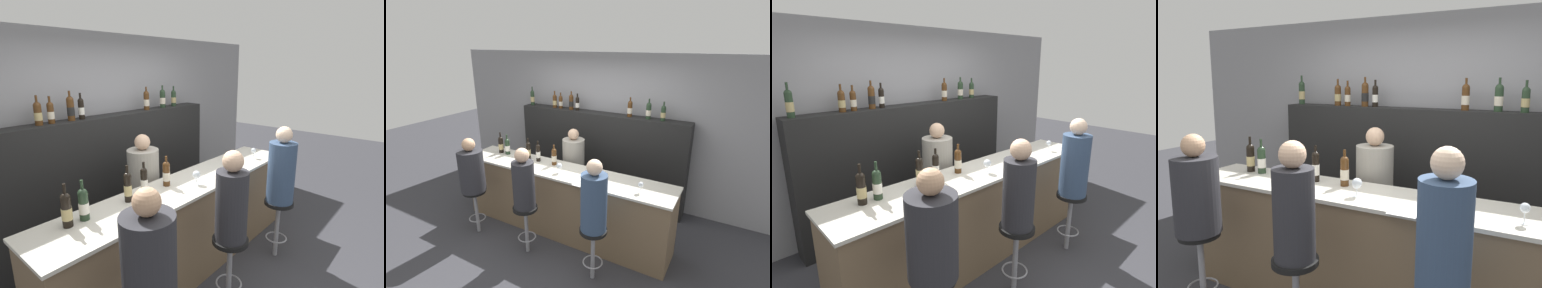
% 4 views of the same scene
% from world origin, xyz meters
% --- Properties ---
extents(wall_back, '(6.40, 0.05, 2.60)m').
position_xyz_m(wall_back, '(0.00, 1.74, 1.30)').
color(wall_back, gray).
rests_on(wall_back, ground_plane).
extents(bar_counter, '(3.27, 0.61, 1.02)m').
position_xyz_m(bar_counter, '(0.00, 0.28, 0.51)').
color(bar_counter, brown).
rests_on(bar_counter, ground_plane).
extents(back_bar_cabinet, '(3.07, 0.28, 1.60)m').
position_xyz_m(back_bar_cabinet, '(0.00, 1.51, 0.80)').
color(back_bar_cabinet, black).
rests_on(back_bar_cabinet, ground_plane).
extents(wine_bottle_counter_0, '(0.08, 0.08, 0.35)m').
position_xyz_m(wine_bottle_counter_0, '(-1.25, 0.40, 1.16)').
color(wine_bottle_counter_0, black).
rests_on(wine_bottle_counter_0, bar_counter).
extents(wine_bottle_counter_1, '(0.08, 0.08, 0.33)m').
position_xyz_m(wine_bottle_counter_1, '(-1.11, 0.40, 1.15)').
color(wine_bottle_counter_1, '#233823').
rests_on(wine_bottle_counter_1, bar_counter).
extents(wine_bottle_counter_2, '(0.07, 0.07, 0.34)m').
position_xyz_m(wine_bottle_counter_2, '(-0.68, 0.40, 1.16)').
color(wine_bottle_counter_2, black).
rests_on(wine_bottle_counter_2, bar_counter).
extents(wine_bottle_counter_3, '(0.07, 0.07, 0.32)m').
position_xyz_m(wine_bottle_counter_3, '(-0.49, 0.40, 1.15)').
color(wine_bottle_counter_3, black).
rests_on(wine_bottle_counter_3, bar_counter).
extents(wine_bottle_counter_4, '(0.07, 0.07, 0.31)m').
position_xyz_m(wine_bottle_counter_4, '(-0.20, 0.40, 1.15)').
color(wine_bottle_counter_4, '#4C2D14').
rests_on(wine_bottle_counter_4, bar_counter).
extents(wine_bottle_backbar_0, '(0.08, 0.08, 0.35)m').
position_xyz_m(wine_bottle_backbar_0, '(-1.42, 1.51, 1.75)').
color(wine_bottle_backbar_0, '#233823').
rests_on(wine_bottle_backbar_0, back_bar_cabinet).
extents(wine_bottle_backbar_1, '(0.08, 0.08, 0.31)m').
position_xyz_m(wine_bottle_backbar_1, '(-0.91, 1.51, 1.73)').
color(wine_bottle_backbar_1, '#4C2D14').
rests_on(wine_bottle_backbar_1, back_bar_cabinet).
extents(wine_bottle_backbar_2, '(0.07, 0.07, 0.29)m').
position_xyz_m(wine_bottle_backbar_2, '(-0.78, 1.51, 1.72)').
color(wine_bottle_backbar_2, '#4C2D14').
rests_on(wine_bottle_backbar_2, back_bar_cabinet).
extents(wine_bottle_backbar_3, '(0.08, 0.08, 0.33)m').
position_xyz_m(wine_bottle_backbar_3, '(-0.56, 1.51, 1.74)').
color(wine_bottle_backbar_3, '#4C2D14').
rests_on(wine_bottle_backbar_3, back_bar_cabinet).
extents(wine_bottle_backbar_4, '(0.07, 0.07, 0.30)m').
position_xyz_m(wine_bottle_backbar_4, '(-0.43, 1.51, 1.73)').
color(wine_bottle_backbar_4, black).
rests_on(wine_bottle_backbar_4, back_bar_cabinet).
extents(wine_bottle_backbar_5, '(0.08, 0.08, 0.32)m').
position_xyz_m(wine_bottle_backbar_5, '(0.54, 1.51, 1.74)').
color(wine_bottle_backbar_5, '#4C2D14').
rests_on(wine_bottle_backbar_5, back_bar_cabinet).
extents(wine_bottle_backbar_6, '(0.08, 0.08, 0.32)m').
position_xyz_m(wine_bottle_backbar_6, '(0.85, 1.51, 1.74)').
color(wine_bottle_backbar_6, '#233823').
rests_on(wine_bottle_backbar_6, back_bar_cabinet).
extents(wine_bottle_backbar_7, '(0.07, 0.07, 0.30)m').
position_xyz_m(wine_bottle_backbar_7, '(1.08, 1.51, 1.73)').
color(wine_bottle_backbar_7, '#233823').
rests_on(wine_bottle_backbar_7, back_bar_cabinet).
extents(wine_glass_0, '(0.08, 0.08, 0.14)m').
position_xyz_m(wine_glass_0, '(0.02, 0.19, 1.11)').
color(wine_glass_0, silver).
rests_on(wine_glass_0, bar_counter).
extents(wine_glass_1, '(0.06, 0.06, 0.14)m').
position_xyz_m(wine_glass_1, '(1.20, 0.19, 1.11)').
color(wine_glass_1, silver).
rests_on(wine_glass_1, bar_counter).
extents(tasting_menu, '(0.21, 0.30, 0.00)m').
position_xyz_m(tasting_menu, '(0.47, 0.09, 1.02)').
color(tasting_menu, white).
rests_on(tasting_menu, bar_counter).
extents(bar_stool_left, '(0.33, 0.33, 0.70)m').
position_xyz_m(bar_stool_left, '(-1.12, -0.36, 0.53)').
color(bar_stool_left, gray).
rests_on(bar_stool_left, ground_plane).
extents(guest_seated_left, '(0.36, 0.36, 0.80)m').
position_xyz_m(guest_seated_left, '(-1.12, -0.36, 1.03)').
color(guest_seated_left, '#28282D').
rests_on(guest_seated_left, bar_stool_left).
extents(bar_stool_middle, '(0.33, 0.33, 0.70)m').
position_xyz_m(bar_stool_middle, '(-0.17, -0.36, 0.53)').
color(bar_stool_middle, gray).
rests_on(bar_stool_middle, ground_plane).
extents(guest_seated_middle, '(0.29, 0.29, 0.82)m').
position_xyz_m(guest_seated_middle, '(-0.17, -0.36, 1.06)').
color(guest_seated_middle, '#28282D').
rests_on(guest_seated_middle, bar_stool_middle).
extents(guest_seated_right, '(0.30, 0.30, 0.87)m').
position_xyz_m(guest_seated_right, '(0.84, -0.36, 1.08)').
color(guest_seated_right, '#334766').
rests_on(guest_seated_right, bar_stool_right).
extents(bartender, '(0.35, 0.35, 1.47)m').
position_xyz_m(bartender, '(-0.13, 0.84, 0.67)').
color(bartender, gray).
rests_on(bartender, ground_plane).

